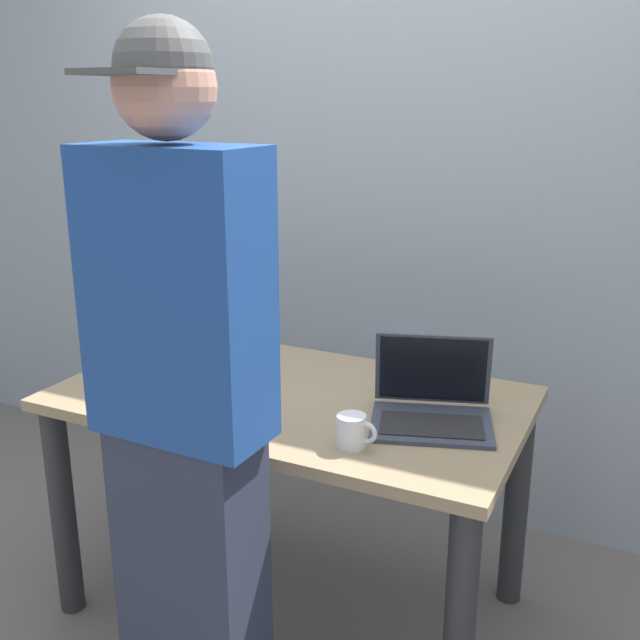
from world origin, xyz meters
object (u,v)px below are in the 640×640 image
(laptop, at_px, (432,404))
(person_figure, at_px, (183,410))
(coffee_mug, at_px, (352,431))
(beer_bottle_brown, at_px, (189,326))
(beer_bottle_amber, at_px, (154,321))
(beer_bottle_dark, at_px, (177,323))

(laptop, bearing_deg, person_figure, -125.62)
(laptop, height_order, coffee_mug, laptop)
(laptop, xyz_separation_m, beer_bottle_brown, (-0.89, 0.09, 0.08))
(beer_bottle_amber, relative_size, coffee_mug, 2.74)
(laptop, relative_size, beer_bottle_dark, 1.47)
(person_figure, bearing_deg, beer_bottle_dark, 127.35)
(beer_bottle_dark, height_order, coffee_mug, beer_bottle_dark)
(laptop, bearing_deg, beer_bottle_brown, 174.07)
(beer_bottle_dark, distance_m, beer_bottle_brown, 0.14)
(beer_bottle_amber, xyz_separation_m, beer_bottle_brown, (0.19, -0.05, 0.02))
(person_figure, bearing_deg, beer_bottle_brown, 124.52)
(beer_bottle_amber, distance_m, beer_bottle_dark, 0.08)
(laptop, xyz_separation_m, beer_bottle_dark, (-1.00, 0.18, 0.06))
(person_figure, relative_size, coffee_mug, 16.25)
(beer_bottle_brown, relative_size, person_figure, 0.19)
(beer_bottle_amber, distance_m, coffee_mug, 1.03)
(beer_bottle_amber, bearing_deg, beer_bottle_dark, 24.75)
(beer_bottle_brown, height_order, person_figure, person_figure)
(beer_bottle_amber, height_order, person_figure, person_figure)
(person_figure, xyz_separation_m, coffee_mug, (0.29, 0.33, -0.13))
(laptop, height_order, beer_bottle_brown, beer_bottle_brown)
(beer_bottle_amber, xyz_separation_m, coffee_mug, (0.94, -0.40, -0.07))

